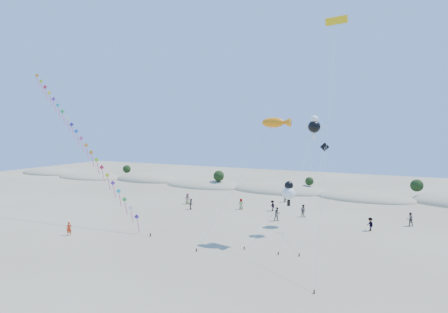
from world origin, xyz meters
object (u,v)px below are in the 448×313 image
at_px(kite_train, 82,140).
at_px(flyer_foreground, 69,229).
at_px(parafoil_kite, 336,24).
at_px(fish_kite, 276,123).

relative_size(kite_train, flyer_foreground, 15.26).
relative_size(parafoil_kite, flyer_foreground, 15.52).
relative_size(fish_kite, flyer_foreground, 8.57).
xyz_separation_m(fish_kite, parafoil_kite, (5.25, 4.24, 10.55)).
distance_m(kite_train, flyer_foreground, 12.26).
height_order(kite_train, parafoil_kite, parafoil_kite).
bearing_deg(flyer_foreground, fish_kite, -15.96).
xyz_separation_m(kite_train, fish_kite, (25.96, 1.66, 2.12)).
distance_m(parafoil_kite, flyer_foreground, 37.37).
distance_m(fish_kite, flyer_foreground, 26.26).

